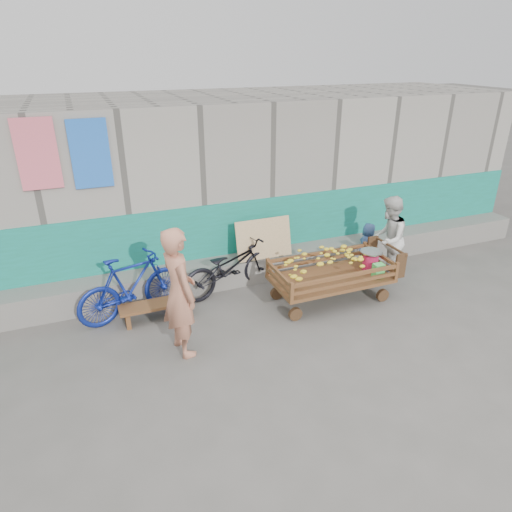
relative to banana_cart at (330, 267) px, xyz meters
name	(u,v)px	position (x,y,z in m)	size (l,w,h in m)	color
ground	(305,354)	(-1.01, -1.16, -0.60)	(80.00, 80.00, 0.00)	#51504A
building_wall	(215,177)	(-1.01, 2.89, 0.86)	(12.00, 3.50, 3.00)	gray
banana_cart	(330,267)	(0.00, 0.00, 0.00)	(2.09, 0.95, 0.89)	brown
bench	(156,307)	(-2.72, 0.47, -0.40)	(1.11, 0.33, 0.28)	brown
vendor_man	(179,292)	(-2.52, -0.46, 0.30)	(0.66, 0.43, 1.81)	#B87358
woman	(388,239)	(1.34, 0.33, 0.16)	(0.74, 0.58, 1.53)	silver
child	(368,245)	(1.34, 0.89, -0.18)	(0.42, 0.27, 0.86)	#39568D
bicycle_dark	(229,267)	(-1.40, 0.89, -0.14)	(0.62, 1.77, 0.93)	black
bicycle_blue	(132,286)	(-3.02, 0.70, -0.09)	(0.48, 1.72, 1.03)	navy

